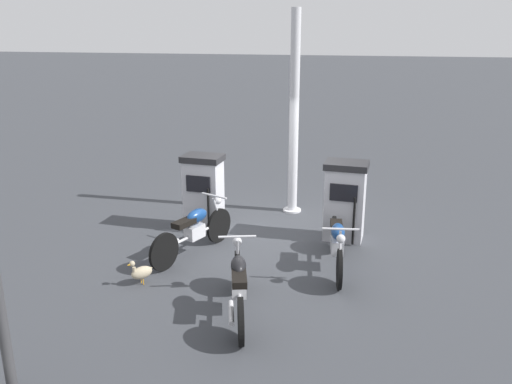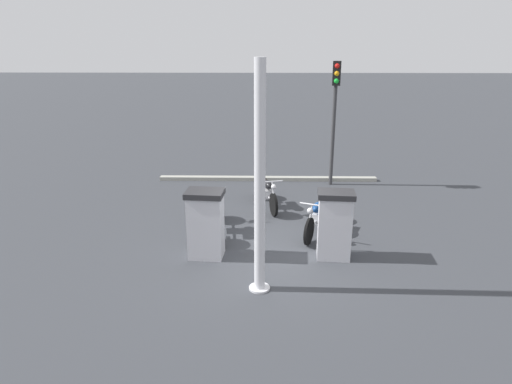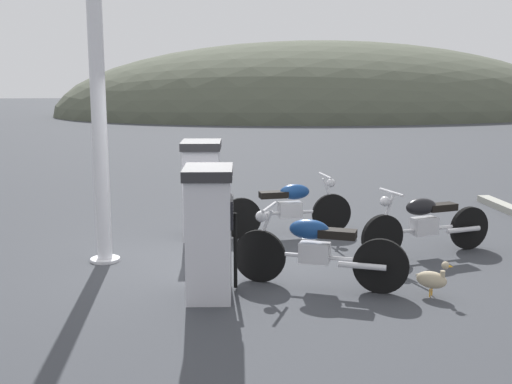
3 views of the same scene
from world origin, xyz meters
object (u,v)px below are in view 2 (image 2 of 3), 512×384
object	(u,v)px
fuel_pump_near	(335,224)
motorcycle_near_pump	(318,215)
fuel_pump_far	(206,223)
roadside_traffic_light	(335,103)
motorcycle_far_pump	(215,213)
canopy_support_pole	(260,187)
motorcycle_extra	(267,192)
wandering_duck	(330,207)

from	to	relation	value
fuel_pump_near	motorcycle_near_pump	size ratio (longest dim) A/B	0.76
fuel_pump_far	roadside_traffic_light	world-z (taller)	roadside_traffic_light
motorcycle_near_pump	motorcycle_far_pump	size ratio (longest dim) A/B	0.94
motorcycle_near_pump	canopy_support_pole	distance (m)	3.38
motorcycle_near_pump	motorcycle_extra	world-z (taller)	motorcycle_near_pump
motorcycle_far_pump	roadside_traffic_light	xyz separation A→B (m)	(3.84, -3.38, 2.20)
fuel_pump_far	canopy_support_pole	world-z (taller)	canopy_support_pole
wandering_duck	roadside_traffic_light	distance (m)	3.64
motorcycle_far_pump	fuel_pump_far	bearing A→B (deg)	177.59
motorcycle_extra	roadside_traffic_light	world-z (taller)	roadside_traffic_light
motorcycle_far_pump	wandering_duck	world-z (taller)	motorcycle_far_pump
wandering_duck	canopy_support_pole	size ratio (longest dim) A/B	0.10
fuel_pump_near	wandering_duck	xyz separation A→B (m)	(2.54, -0.28, -0.56)
fuel_pump_far	roadside_traffic_light	xyz separation A→B (m)	(5.20, -3.44, 1.90)
fuel_pump_far	wandering_duck	bearing A→B (deg)	-50.15
motorcycle_extra	wandering_duck	bearing A→B (deg)	-108.17
fuel_pump_far	roadside_traffic_light	bearing A→B (deg)	-33.46
fuel_pump_far	motorcycle_near_pump	bearing A→B (deg)	-63.61
motorcycle_near_pump	wandering_duck	size ratio (longest dim) A/B	4.49
roadside_traffic_light	canopy_support_pole	size ratio (longest dim) A/B	0.92
wandering_duck	motorcycle_far_pump	bearing A→B (deg)	111.59
roadside_traffic_light	fuel_pump_far	bearing A→B (deg)	146.54
motorcycle_near_pump	wandering_duck	distance (m)	1.38
canopy_support_pole	fuel_pump_near	bearing A→B (deg)	-49.29
motorcycle_near_pump	canopy_support_pole	xyz separation A→B (m)	(-2.65, 1.40, 1.57)
motorcycle_extra	roadside_traffic_light	bearing A→B (deg)	-45.05
motorcycle_near_pump	motorcycle_extra	size ratio (longest dim) A/B	0.97
motorcycle_extra	motorcycle_far_pump	bearing A→B (deg)	143.74
fuel_pump_near	motorcycle_near_pump	bearing A→B (deg)	8.66
wandering_duck	fuel_pump_far	bearing A→B (deg)	129.85
motorcycle_far_pump	canopy_support_pole	world-z (taller)	canopy_support_pole
fuel_pump_far	wandering_duck	size ratio (longest dim) A/B	3.44
motorcycle_extra	motorcycle_near_pump	bearing A→B (deg)	-145.95
fuel_pump_near	motorcycle_near_pump	world-z (taller)	fuel_pump_near
fuel_pump_far	canopy_support_pole	distance (m)	2.21
fuel_pump_near	motorcycle_far_pump	size ratio (longest dim) A/B	0.71
wandering_duck	canopy_support_pole	world-z (taller)	canopy_support_pole
canopy_support_pole	wandering_duck	bearing A→B (deg)	-25.59
roadside_traffic_light	canopy_support_pole	bearing A→B (deg)	160.97
motorcycle_near_pump	wandering_duck	bearing A→B (deg)	-20.55
roadside_traffic_light	canopy_support_pole	xyz separation A→B (m)	(-6.57, 2.27, -0.62)
fuel_pump_near	fuel_pump_far	bearing A→B (deg)	90.00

